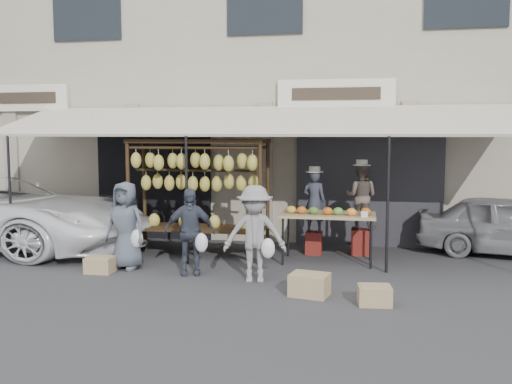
# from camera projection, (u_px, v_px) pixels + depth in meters

# --- Properties ---
(ground_plane) EXTENTS (90.00, 90.00, 0.00)m
(ground_plane) POSITION_uv_depth(u_px,v_px,m) (226.00, 283.00, 8.97)
(ground_plane) COLOR #2D2D30
(shophouse) EXTENTS (24.00, 6.15, 7.30)m
(shophouse) POSITION_uv_depth(u_px,v_px,m) (284.00, 84.00, 14.94)
(shophouse) COLOR gray
(shophouse) RESTS_ON ground_plane
(awning) EXTENTS (10.00, 2.35, 2.92)m
(awning) POSITION_uv_depth(u_px,v_px,m) (254.00, 121.00, 10.93)
(awning) COLOR #BCB6A5
(awning) RESTS_ON ground_plane
(banana_rack) EXTENTS (2.60, 0.90, 2.24)m
(banana_rack) POSITION_uv_depth(u_px,v_px,m) (198.00, 175.00, 10.66)
(banana_rack) COLOR black
(banana_rack) RESTS_ON ground_plane
(produce_table) EXTENTS (1.70, 0.90, 1.04)m
(produce_table) POSITION_uv_depth(u_px,v_px,m) (328.00, 215.00, 10.27)
(produce_table) COLOR tan
(produce_table) RESTS_ON ground_plane
(vendor_left) EXTENTS (0.47, 0.34, 1.20)m
(vendor_left) POSITION_uv_depth(u_px,v_px,m) (314.00, 201.00, 11.01)
(vendor_left) COLOR #323542
(vendor_left) RESTS_ON stool_left
(vendor_right) EXTENTS (0.70, 0.60, 1.27)m
(vendor_right) POSITION_uv_depth(u_px,v_px,m) (361.00, 197.00, 10.95)
(vendor_right) COLOR brown
(vendor_right) RESTS_ON stool_right
(customer_left) EXTENTS (0.81, 0.60, 1.52)m
(customer_left) POSITION_uv_depth(u_px,v_px,m) (126.00, 226.00, 9.81)
(customer_left) COLOR #474F5B
(customer_left) RESTS_ON ground_plane
(customer_mid) EXTENTS (0.91, 0.56, 1.44)m
(customer_mid) POSITION_uv_depth(u_px,v_px,m) (189.00, 231.00, 9.44)
(customer_mid) COLOR #393F4D
(customer_mid) RESTS_ON ground_plane
(customer_right) EXTENTS (1.08, 0.74, 1.53)m
(customer_right) POSITION_uv_depth(u_px,v_px,m) (255.00, 234.00, 8.98)
(customer_right) COLOR gray
(customer_right) RESTS_ON ground_plane
(stool_left) EXTENTS (0.34, 0.34, 0.44)m
(stool_left) POSITION_uv_depth(u_px,v_px,m) (314.00, 243.00, 11.10)
(stool_left) COLOR maroon
(stool_left) RESTS_ON ground_plane
(stool_right) EXTENTS (0.43, 0.43, 0.50)m
(stool_right) POSITION_uv_depth(u_px,v_px,m) (360.00, 242.00, 11.04)
(stool_right) COLOR maroon
(stool_right) RESTS_ON ground_plane
(crate_near_a) EXTENTS (0.61, 0.51, 0.32)m
(crate_near_a) POSITION_uv_depth(u_px,v_px,m) (310.00, 285.00, 8.23)
(crate_near_a) COLOR tan
(crate_near_a) RESTS_ON ground_plane
(crate_near_b) EXTENTS (0.48, 0.38, 0.27)m
(crate_near_b) POSITION_uv_depth(u_px,v_px,m) (375.00, 295.00, 7.79)
(crate_near_b) COLOR tan
(crate_near_b) RESTS_ON ground_plane
(crate_far) EXTENTS (0.45, 0.35, 0.27)m
(crate_far) POSITION_uv_depth(u_px,v_px,m) (100.00, 265.00, 9.60)
(crate_far) COLOR tan
(crate_far) RESTS_ON ground_plane
(sedan) EXTENTS (3.66, 2.08, 1.17)m
(sedan) POSITION_uv_depth(u_px,v_px,m) (512.00, 226.00, 10.89)
(sedan) COLOR gray
(sedan) RESTS_ON ground_plane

